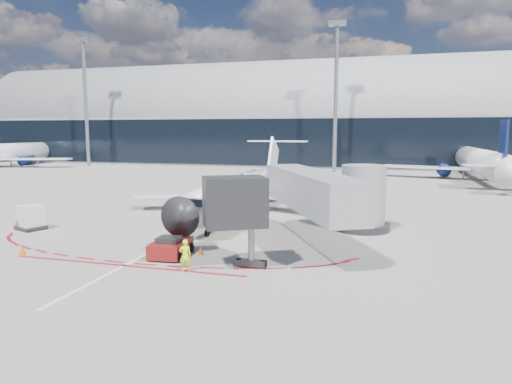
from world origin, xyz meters
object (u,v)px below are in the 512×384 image
(regional_jet, at_px, (247,188))
(pushback_tug, at_px, (171,247))
(ramp_worker, at_px, (185,255))
(uld_container, at_px, (30,218))

(regional_jet, bearing_deg, pushback_tug, -90.78)
(ramp_worker, distance_m, uld_container, 16.52)
(pushback_tug, bearing_deg, ramp_worker, -55.08)
(ramp_worker, bearing_deg, pushback_tug, -76.72)
(regional_jet, xyz_separation_m, pushback_tug, (-0.20, -14.82, -1.68))
(pushback_tug, height_order, ramp_worker, ramp_worker)
(pushback_tug, bearing_deg, regional_jet, 84.22)
(uld_container, bearing_deg, pushback_tug, 4.82)
(uld_container, bearing_deg, ramp_worker, -1.39)
(pushback_tug, relative_size, ramp_worker, 2.75)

